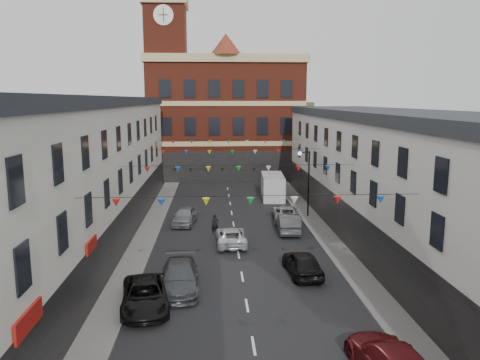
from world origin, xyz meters
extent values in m
plane|color=black|center=(0.00, 0.00, 0.00)|extent=(160.00, 160.00, 0.00)
cube|color=#605E5B|center=(-6.90, 2.00, 0.07)|extent=(1.80, 64.00, 0.15)
cube|color=#605E5B|center=(6.90, 2.00, 0.07)|extent=(1.80, 64.00, 0.15)
cube|color=beige|center=(-11.80, 1.00, 5.00)|extent=(8.00, 56.00, 10.00)
cube|color=black|center=(-11.80, 1.00, 10.35)|extent=(8.40, 56.00, 0.70)
cube|color=black|center=(-7.75, 1.00, 1.60)|extent=(0.12, 56.00, 3.20)
cube|color=beige|center=(11.80, 1.00, 4.50)|extent=(8.00, 56.00, 9.00)
cube|color=black|center=(11.80, 1.00, 9.35)|extent=(8.40, 56.00, 0.70)
cube|color=black|center=(7.75, 1.00, 1.60)|extent=(0.12, 56.00, 3.20)
cube|color=maroon|center=(0.00, 38.00, 7.50)|extent=(20.00, 12.00, 15.00)
cube|color=tan|center=(0.00, 38.00, 15.50)|extent=(20.60, 12.60, 1.00)
cone|color=maroon|center=(0.00, 33.00, 17.20)|extent=(4.00, 4.00, 2.60)
cube|color=maroon|center=(-7.50, 35.00, 12.00)|extent=(5.00, 5.00, 24.00)
cube|color=tan|center=(-7.50, 35.00, 22.50)|extent=(5.60, 5.60, 1.20)
cylinder|color=white|center=(-7.50, 32.45, 20.50)|extent=(2.40, 0.12, 2.40)
cube|color=#2F4721|center=(-4.00, 62.00, 5.00)|extent=(40.00, 14.00, 10.00)
cylinder|color=black|center=(6.80, 14.00, 3.00)|extent=(0.14, 0.14, 6.00)
cylinder|color=black|center=(6.40, 14.00, 5.90)|extent=(0.90, 0.10, 0.10)
sphere|color=beige|center=(5.95, 14.00, 5.80)|extent=(0.36, 0.36, 0.36)
imported|color=black|center=(-5.18, -4.03, 0.70)|extent=(2.97, 5.29, 1.40)
imported|color=#414549|center=(-3.60, -1.75, 0.75)|extent=(2.32, 5.26, 1.50)
imported|color=gray|center=(-4.13, 12.26, 0.73)|extent=(2.27, 4.50, 1.47)
imported|color=black|center=(3.64, 0.06, 0.75)|extent=(2.11, 4.53, 1.50)
imported|color=#414448|center=(4.26, 9.36, 0.75)|extent=(1.86, 4.66, 1.51)
imported|color=#A4A7A9|center=(4.63, 12.83, 0.68)|extent=(2.53, 5.00, 1.36)
imported|color=silver|center=(-0.42, 6.31, 0.64)|extent=(2.23, 4.65, 1.28)
cube|color=silver|center=(4.66, 22.34, 1.28)|extent=(2.54, 5.89, 2.55)
imported|color=black|center=(-1.58, 9.07, 0.80)|extent=(0.65, 0.50, 1.60)
camera|label=1|loc=(-1.65, -26.60, 10.50)|focal=35.00mm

